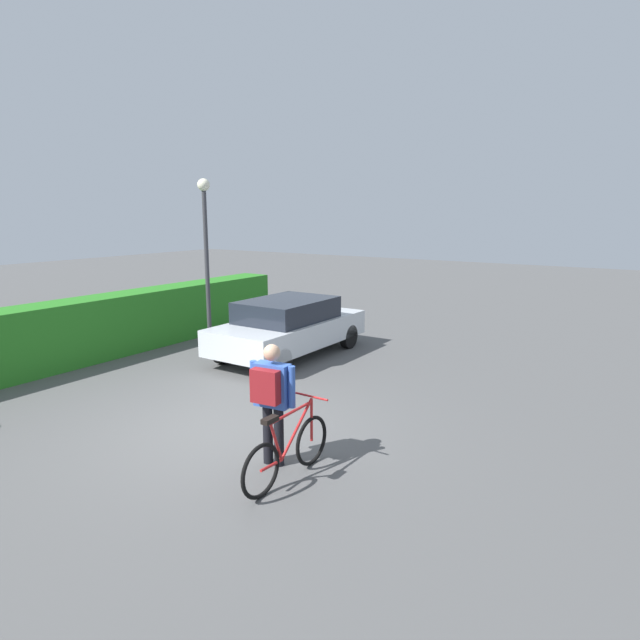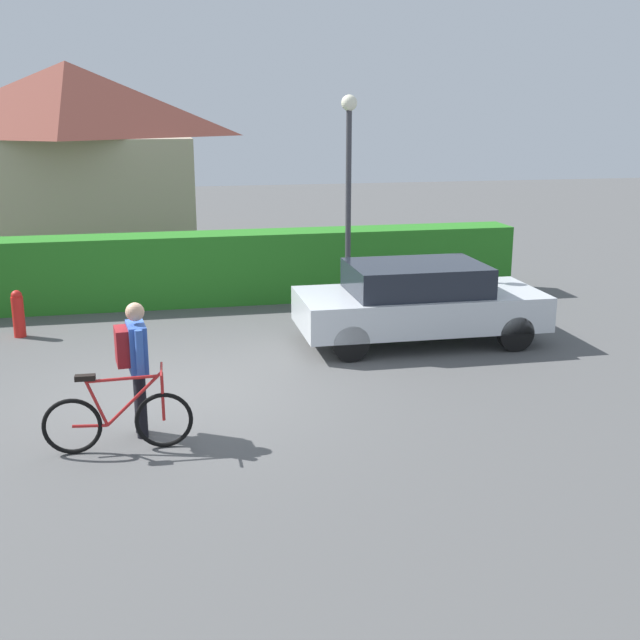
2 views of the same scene
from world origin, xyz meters
name	(u,v)px [view 2 (image 2 of 2)]	position (x,y,z in m)	size (l,w,h in m)	color
ground_plane	(181,394)	(0.00, 0.00, 0.00)	(60.00, 60.00, 0.00)	#525252
hedge_row	(168,270)	(0.00, 5.27, 0.69)	(14.09, 0.90, 1.39)	#287921
house_distant	(72,160)	(-2.15, 10.96, 2.50)	(6.15, 4.52, 4.89)	tan
parked_car_near	(418,301)	(3.95, 1.75, 0.70)	(3.99, 1.78, 1.33)	silver
bicycle	(118,419)	(-0.75, -1.71, 0.37)	(1.67, 0.50, 0.95)	black
person_rider	(135,356)	(-0.54, -1.30, 0.98)	(0.39, 0.65, 1.62)	black
street_lamp	(349,176)	(3.19, 3.49, 2.60)	(0.28, 0.28, 3.99)	#38383D
fire_hydrant	(18,313)	(-2.56, 3.44, 0.41)	(0.20, 0.20, 0.81)	red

